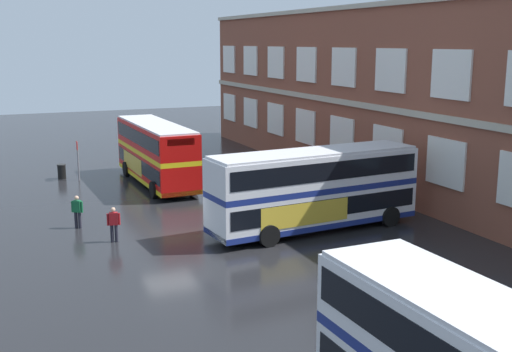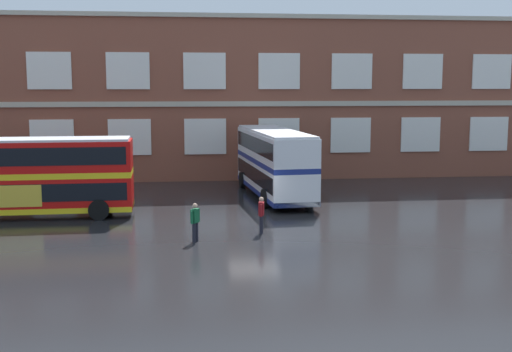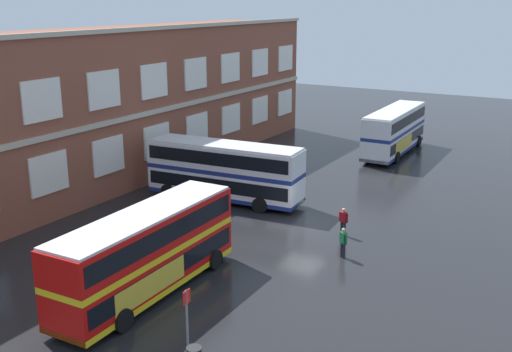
% 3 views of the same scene
% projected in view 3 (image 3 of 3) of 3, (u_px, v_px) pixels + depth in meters
% --- Properties ---
extents(ground_plane, '(120.00, 120.00, 0.00)m').
position_uv_depth(ground_plane, '(273.00, 222.00, 38.79)').
color(ground_plane, black).
extents(brick_terminal_building, '(57.45, 8.19, 11.65)m').
position_uv_depth(brick_terminal_building, '(63.00, 114.00, 43.42)').
color(brick_terminal_building, brown).
rests_on(brick_terminal_building, ground).
extents(double_decker_near, '(11.05, 3.05, 4.07)m').
position_uv_depth(double_decker_near, '(147.00, 252.00, 28.75)').
color(double_decker_near, red).
rests_on(double_decker_near, ground).
extents(double_decker_middle, '(3.53, 11.17, 4.07)m').
position_uv_depth(double_decker_middle, '(225.00, 171.00, 42.29)').
color(double_decker_middle, silver).
rests_on(double_decker_middle, ground).
extents(double_decker_far, '(11.05, 3.04, 4.07)m').
position_uv_depth(double_decker_far, '(395.00, 130.00, 55.24)').
color(double_decker_far, silver).
rests_on(double_decker_far, ground).
extents(waiting_passenger, '(0.31, 0.64, 1.70)m').
position_uv_depth(waiting_passenger, '(343.00, 220.00, 36.30)').
color(waiting_passenger, black).
rests_on(waiting_passenger, ground).
extents(second_passenger, '(0.44, 0.59, 1.70)m').
position_uv_depth(second_passenger, '(343.00, 241.00, 33.16)').
color(second_passenger, black).
rests_on(second_passenger, ground).
extents(bus_stand_flag, '(0.44, 0.10, 2.70)m').
position_uv_depth(bus_stand_flag, '(187.00, 315.00, 24.01)').
color(bus_stand_flag, slate).
rests_on(bus_stand_flag, ground).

